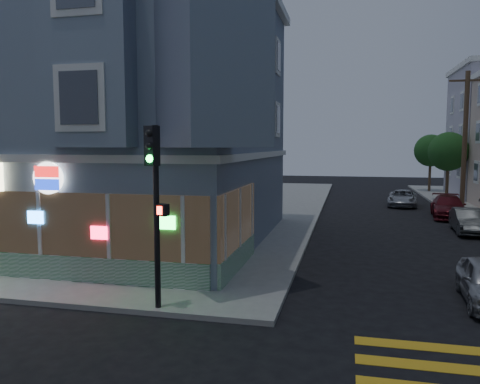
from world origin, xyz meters
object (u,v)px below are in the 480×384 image
(parked_car_c, at_px, (448,207))
(traffic_signal, at_px, (155,186))
(parked_car_d, at_px, (403,198))
(street_tree_near, at_px, (448,152))
(parked_car_b, at_px, (468,221))
(street_tree_far, at_px, (431,151))
(utility_pole, at_px, (465,140))

(parked_car_c, xyz_separation_m, traffic_signal, (-10.82, -19.40, 2.70))
(parked_car_c, relative_size, parked_car_d, 1.08)
(street_tree_near, xyz_separation_m, parked_car_b, (-1.56, -13.62, -3.31))
(parked_car_b, bearing_deg, parked_car_c, 92.47)
(street_tree_near, height_order, parked_car_b, street_tree_near)
(street_tree_near, xyz_separation_m, traffic_signal, (-12.32, -27.82, -0.56))
(street_tree_near, bearing_deg, street_tree_far, 90.00)
(street_tree_near, relative_size, street_tree_far, 1.00)
(parked_car_c, bearing_deg, street_tree_far, 90.60)
(street_tree_near, bearing_deg, utility_pole, -91.91)
(utility_pole, distance_m, traffic_signal, 25.00)
(utility_pole, bearing_deg, parked_car_c, -118.22)
(traffic_signal, bearing_deg, parked_car_b, 73.22)
(traffic_signal, bearing_deg, parked_car_d, 90.85)
(street_tree_near, bearing_deg, traffic_signal, -113.88)
(utility_pole, height_order, parked_car_c, utility_pole)
(parked_car_c, bearing_deg, parked_car_d, 117.81)
(parked_car_b, height_order, parked_car_c, parked_car_c)
(street_tree_near, height_order, parked_car_c, street_tree_near)
(utility_pole, xyz_separation_m, street_tree_far, (0.20, 14.00, -0.86))
(street_tree_near, xyz_separation_m, street_tree_far, (0.00, 8.00, 0.00))
(street_tree_near, bearing_deg, parked_car_b, -96.55)
(parked_car_b, xyz_separation_m, parked_car_d, (-2.04, 10.40, -0.03))
(parked_car_c, bearing_deg, parked_car_b, -84.89)
(parked_car_d, distance_m, traffic_signal, 26.25)
(parked_car_b, bearing_deg, traffic_signal, -123.96)
(street_tree_far, xyz_separation_m, parked_car_b, (-1.56, -21.62, -3.31))
(street_tree_far, relative_size, parked_car_d, 1.24)
(utility_pole, bearing_deg, traffic_signal, -119.05)
(traffic_signal, bearing_deg, parked_car_c, 81.22)
(utility_pole, distance_m, street_tree_far, 14.03)
(street_tree_far, distance_m, parked_car_c, 16.81)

